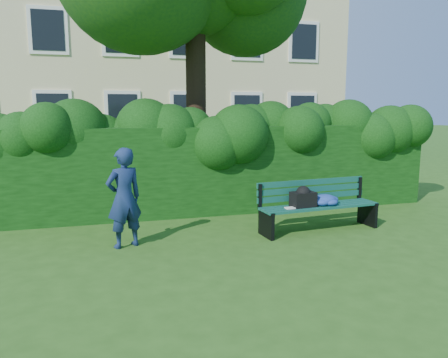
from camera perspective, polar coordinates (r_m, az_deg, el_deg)
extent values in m
plane|color=#2A5318|center=(7.28, 1.31, -8.14)|extent=(80.00, 80.00, 0.00)
cube|color=beige|center=(21.08, -10.63, 19.57)|extent=(16.00, 8.00, 12.00)
cube|color=white|center=(16.68, -21.40, 8.04)|extent=(1.30, 0.08, 1.60)
cube|color=black|center=(16.64, -21.42, 8.04)|extent=(1.05, 0.04, 1.35)
cube|color=white|center=(16.63, -13.07, 8.43)|extent=(1.30, 0.08, 1.60)
cube|color=black|center=(16.59, -13.06, 8.43)|extent=(1.05, 0.04, 1.35)
cube|color=white|center=(16.93, -4.84, 8.65)|extent=(1.30, 0.08, 1.60)
cube|color=black|center=(16.89, -4.81, 8.64)|extent=(1.05, 0.04, 1.35)
cube|color=white|center=(17.55, 2.96, 8.69)|extent=(1.30, 0.08, 1.60)
cube|color=black|center=(17.51, 3.01, 8.69)|extent=(1.05, 0.04, 1.35)
cube|color=white|center=(18.46, 10.11, 8.59)|extent=(1.30, 0.08, 1.60)
cube|color=black|center=(18.43, 10.17, 8.58)|extent=(1.05, 0.04, 1.35)
cube|color=white|center=(16.89, -21.99, 17.56)|extent=(1.30, 0.08, 1.60)
cube|color=black|center=(16.85, -22.00, 17.58)|extent=(1.05, 0.04, 1.35)
cube|color=white|center=(16.84, -13.43, 18.00)|extent=(1.30, 0.08, 1.60)
cube|color=black|center=(16.80, -13.43, 18.02)|extent=(1.05, 0.04, 1.35)
cube|color=white|center=(17.13, -4.97, 18.05)|extent=(1.30, 0.08, 1.60)
cube|color=black|center=(17.09, -4.94, 18.07)|extent=(1.05, 0.04, 1.35)
cube|color=white|center=(17.74, 3.04, 17.77)|extent=(1.30, 0.08, 1.60)
cube|color=black|center=(17.70, 3.09, 17.78)|extent=(1.05, 0.04, 1.35)
cube|color=white|center=(18.65, 10.37, 17.22)|extent=(1.30, 0.08, 1.60)
cube|color=black|center=(18.61, 10.43, 17.23)|extent=(1.05, 0.04, 1.35)
cube|color=black|center=(9.16, -2.74, 1.24)|extent=(10.00, 1.00, 1.80)
cylinder|color=black|center=(10.02, -3.68, 11.73)|extent=(0.45, 0.45, 5.22)
cube|color=#0D4337|center=(7.81, 13.12, -3.75)|extent=(2.21, 0.31, 0.04)
cube|color=#0D4337|center=(7.91, 12.63, -3.57)|extent=(2.21, 0.31, 0.04)
cube|color=#0D4337|center=(8.00, 12.15, -3.40)|extent=(2.21, 0.31, 0.04)
cube|color=#0D4337|center=(8.10, 11.68, -3.23)|extent=(2.21, 0.31, 0.04)
cube|color=#0D4337|center=(8.14, 11.41, -2.23)|extent=(2.21, 0.24, 0.10)
cube|color=#0D4337|center=(8.13, 11.40, -1.32)|extent=(2.21, 0.24, 0.10)
cube|color=#0D4337|center=(8.11, 11.39, -0.40)|extent=(2.21, 0.24, 0.10)
cube|color=black|center=(7.49, 5.53, -5.92)|extent=(0.11, 0.50, 0.44)
cube|color=black|center=(7.62, 4.70, -2.33)|extent=(0.07, 0.07, 0.45)
cube|color=black|center=(7.39, 5.73, -4.37)|extent=(0.10, 0.42, 0.05)
cube|color=black|center=(8.63, 18.21, -4.32)|extent=(0.11, 0.50, 0.44)
cube|color=black|center=(8.74, 17.28, -1.22)|extent=(0.07, 0.07, 0.45)
cube|color=black|center=(8.54, 18.50, -2.95)|extent=(0.10, 0.42, 0.05)
cube|color=white|center=(7.59, 8.69, -3.76)|extent=(0.19, 0.15, 0.02)
cube|color=black|center=(7.74, 10.29, -2.64)|extent=(0.44, 0.30, 0.26)
imported|color=navy|center=(6.98, -12.92, -2.43)|extent=(0.67, 0.56, 1.58)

